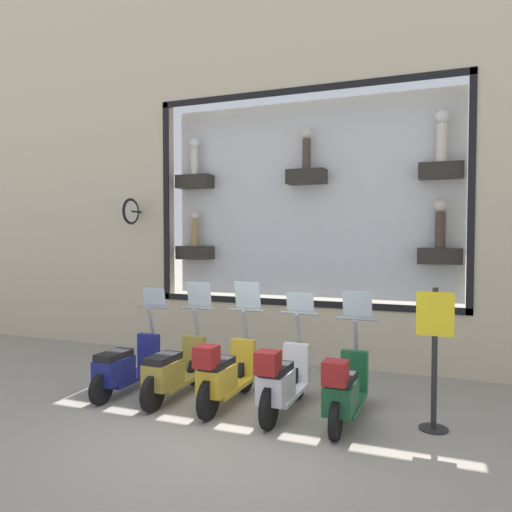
% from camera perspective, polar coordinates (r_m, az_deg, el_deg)
% --- Properties ---
extents(ground_plane, '(120.00, 120.00, 0.00)m').
position_cam_1_polar(ground_plane, '(6.69, -3.56, -19.02)').
color(ground_plane, gray).
extents(building_facade, '(1.19, 36.00, 8.16)m').
position_cam_1_polar(building_facade, '(9.77, 5.59, 12.44)').
color(building_facade, beige).
rests_on(building_facade, ground_plane).
extents(scooter_green_0, '(1.79, 0.60, 1.64)m').
position_cam_1_polar(scooter_green_0, '(6.71, 10.07, -14.77)').
color(scooter_green_0, black).
rests_on(scooter_green_0, ground_plane).
extents(scooter_white_1, '(1.81, 0.61, 1.58)m').
position_cam_1_polar(scooter_white_1, '(6.93, 2.92, -14.03)').
color(scooter_white_1, black).
rests_on(scooter_white_1, ground_plane).
extents(scooter_yellow_2, '(1.81, 0.60, 1.72)m').
position_cam_1_polar(scooter_yellow_2, '(7.24, -3.68, -13.29)').
color(scooter_yellow_2, black).
rests_on(scooter_yellow_2, ground_plane).
extents(scooter_olive_3, '(1.80, 0.60, 1.69)m').
position_cam_1_polar(scooter_olive_3, '(7.69, -9.42, -12.77)').
color(scooter_olive_3, black).
rests_on(scooter_olive_3, ground_plane).
extents(scooter_navy_4, '(1.79, 0.61, 1.55)m').
position_cam_1_polar(scooter_navy_4, '(8.14, -14.73, -12.12)').
color(scooter_navy_4, black).
rests_on(scooter_navy_4, ground_plane).
extents(shop_sign_post, '(0.36, 0.45, 1.79)m').
position_cam_1_polar(shop_sign_post, '(6.71, 19.73, -10.40)').
color(shop_sign_post, '#232326').
rests_on(shop_sign_post, ground_plane).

